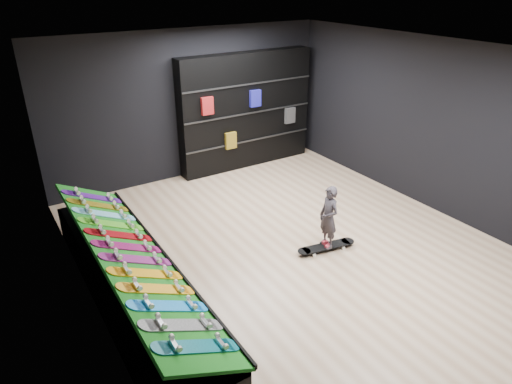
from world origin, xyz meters
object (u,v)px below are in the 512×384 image
display_rack (132,286)px  floor_skateboard (326,248)px  back_shelving (246,111)px  child (328,229)px

display_rack → floor_skateboard: (2.96, -0.42, -0.20)m
back_shelving → display_rack: bearing=-138.6°
floor_skateboard → display_rack: bearing=-177.9°
display_rack → back_shelving: bearing=41.4°
display_rack → back_shelving: size_ratio=1.46×
floor_skateboard → child: bearing=10.3°
display_rack → back_shelving: (3.77, 3.32, 0.98)m
floor_skateboard → child: child is taller
display_rack → child: (2.96, -0.42, 0.14)m
child → display_rack: bearing=-94.0°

